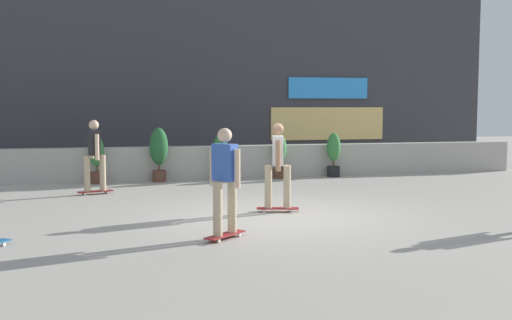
# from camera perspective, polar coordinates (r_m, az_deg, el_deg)

# --- Properties ---
(ground_plane) EXTENTS (48.00, 48.00, 0.00)m
(ground_plane) POSITION_cam_1_polar(r_m,az_deg,el_deg) (11.48, 1.73, -5.14)
(ground_plane) COLOR #A8A093
(planter_wall) EXTENTS (18.00, 0.40, 0.90)m
(planter_wall) POSITION_cam_1_polar(r_m,az_deg,el_deg) (17.23, -3.45, -0.18)
(planter_wall) COLOR #B2ADA3
(planter_wall) RESTS_ON ground
(building_backdrop) EXTENTS (20.00, 2.08, 6.50)m
(building_backdrop) POSITION_cam_1_polar(r_m,az_deg,el_deg) (21.14, -5.36, 8.38)
(building_backdrop) COLOR #38383D
(building_backdrop) RESTS_ON ground
(potted_plant_0) EXTENTS (0.40, 0.40, 1.26)m
(potted_plant_0) POSITION_cam_1_polar(r_m,az_deg,el_deg) (16.51, -14.52, 0.26)
(potted_plant_0) COLOR brown
(potted_plant_0) RESTS_ON ground
(potted_plant_1) EXTENTS (0.48, 0.48, 1.44)m
(potted_plant_1) POSITION_cam_1_polar(r_m,az_deg,el_deg) (16.54, -8.96, 0.86)
(potted_plant_1) COLOR brown
(potted_plant_1) RESTS_ON ground
(potted_plant_2) EXTENTS (0.39, 0.39, 1.24)m
(potted_plant_2) POSITION_cam_1_polar(r_m,az_deg,el_deg) (16.76, -3.31, 0.43)
(potted_plant_2) COLOR brown
(potted_plant_2) RESTS_ON ground
(potted_plant_3) EXTENTS (0.38, 0.38, 1.23)m
(potted_plant_3) POSITION_cam_1_polar(r_m,az_deg,el_deg) (17.13, 2.19, 0.50)
(potted_plant_3) COLOR brown
(potted_plant_3) RESTS_ON ground
(potted_plant_4) EXTENTS (0.39, 0.39, 1.24)m
(potted_plant_4) POSITION_cam_1_polar(r_m,az_deg,el_deg) (17.62, 7.17, 0.64)
(potted_plant_4) COLOR black
(potted_plant_4) RESTS_ON ground
(skater_by_wall_left) EXTENTS (0.82, 0.54, 1.70)m
(skater_by_wall_left) POSITION_cam_1_polar(r_m,az_deg,el_deg) (14.51, -14.68, 0.61)
(skater_by_wall_left) COLOR maroon
(skater_by_wall_left) RESTS_ON ground
(skater_far_left) EXTENTS (0.73, 0.68, 1.70)m
(skater_far_left) POSITION_cam_1_polar(r_m,az_deg,el_deg) (9.36, -2.89, -1.65)
(skater_far_left) COLOR maroon
(skater_far_left) RESTS_ON ground
(skater_foreground) EXTENTS (0.82, 0.55, 1.70)m
(skater_foreground) POSITION_cam_1_polar(r_m,az_deg,el_deg) (11.74, 2.02, -0.27)
(skater_foreground) COLOR maroon
(skater_foreground) RESTS_ON ground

